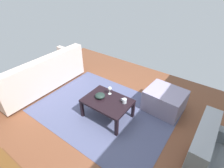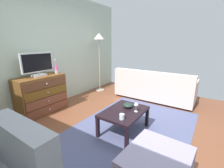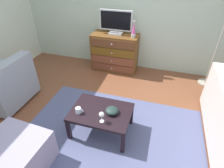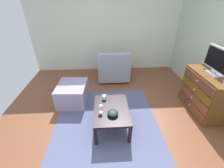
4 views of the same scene
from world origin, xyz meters
name	(u,v)px [view 1 (image 1 of 4)]	position (x,y,z in m)	size (l,w,h in m)	color
ground_plane	(106,122)	(0.00, 0.00, -0.03)	(5.56, 4.63, 0.05)	brown
area_rug	(104,110)	(0.20, -0.20, 0.00)	(2.60, 1.90, 0.01)	#4E5478
coffee_table	(107,102)	(0.04, -0.11, 0.34)	(0.84, 0.60, 0.39)	black
wine_glass	(110,89)	(0.11, -0.30, 0.51)	(0.07, 0.07, 0.16)	silver
mug	(124,101)	(-0.24, -0.23, 0.43)	(0.11, 0.08, 0.08)	silver
bowl_decorative	(100,96)	(0.19, -0.10, 0.43)	(0.18, 0.18, 0.08)	#1D2D29
couch_large	(40,76)	(1.86, 0.01, 0.32)	(0.85, 2.04, 0.81)	#332319
armchair	(217,166)	(-1.78, 0.05, 0.34)	(0.80, 0.85, 0.84)	#332319
ottoman	(165,100)	(-0.74, -0.93, 0.22)	(0.70, 0.60, 0.44)	#8F86A6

